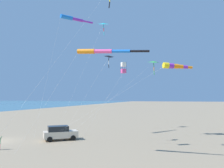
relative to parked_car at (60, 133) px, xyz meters
name	(u,v)px	position (x,y,z in m)	size (l,w,h in m)	color
parked_car	(60,133)	(0.00, 0.00, 0.00)	(4.53, 4.09, 1.85)	beige
cooler_box	(47,137)	(2.42, -0.71, -0.74)	(0.62, 0.42, 0.42)	black
kite_windsock_purple_drifting	(72,19)	(0.33, -3.81, 16.58)	(6.21, 6.34, 17.85)	blue
kite_delta_yellow_midlevel	(153,62)	(-11.48, -6.65, 9.74)	(11.97, 6.90, 10.98)	green
kite_windsock_blue_topmost	(174,66)	(-14.52, 0.23, 8.15)	(18.35, 2.20, 9.50)	yellow
kite_box_white_trailing	(123,68)	(-9.04, 1.89, 7.95)	(7.56, 4.94, 9.54)	white
kite_windsock_green_low_center	(102,51)	(-7.97, 6.24, 9.04)	(13.24, 1.53, 10.37)	orange
kite_delta_black_fish_shape	(103,24)	(-2.23, -10.77, 17.66)	(5.38, 8.99, 19.00)	#1EB7C6
kite_delta_striped_overhead	(109,57)	(-6.70, -0.02, 9.66)	(7.11, 1.19, 10.92)	black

